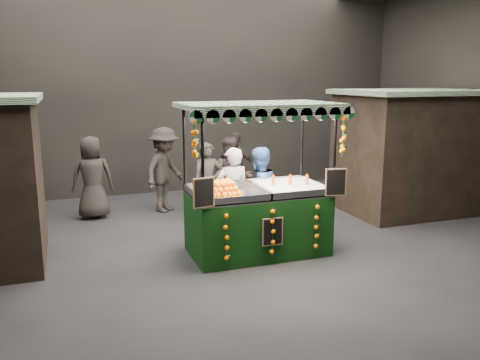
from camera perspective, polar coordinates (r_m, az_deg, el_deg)
name	(u,v)px	position (r m, az deg, el deg)	size (l,w,h in m)	color
ground	(242,256)	(8.13, 0.20, -8.74)	(12.00, 12.00, 0.00)	black
market_hall	(242,41)	(7.63, 0.22, 15.78)	(12.10, 10.10, 5.05)	black
neighbour_stall_right	(411,150)	(11.23, 19.13, 3.24)	(3.00, 2.20, 2.60)	black
juice_stall	(259,208)	(8.03, 2.19, -3.28)	(2.54, 1.49, 2.46)	black
vendor_grey	(233,194)	(8.70, -0.86, -1.64)	(0.61, 0.41, 1.66)	gray
vendor_blue	(259,192)	(8.92, 2.17, -1.40)	(0.97, 0.88, 1.64)	#2B4C8A
shopper_0	(208,183)	(9.75, -3.74, -0.36)	(0.61, 0.42, 1.61)	#2E2925
shopper_1	(232,178)	(9.96, -0.92, 0.18)	(0.97, 0.85, 1.69)	#2B2423
shopper_2	(236,168)	(11.32, -0.44, 1.44)	(0.99, 0.92, 1.64)	#2E2A26
shopper_3	(164,170)	(10.66, -8.73, 1.17)	(1.31, 1.31, 1.82)	#292421
shopper_4	(92,178)	(10.47, -16.71, 0.28)	(0.84, 0.56, 1.70)	#2B2523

